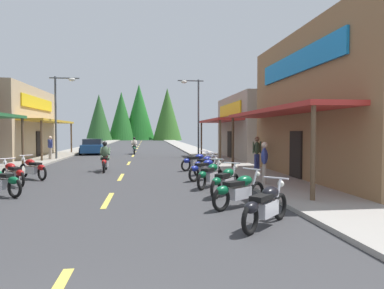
{
  "coord_description": "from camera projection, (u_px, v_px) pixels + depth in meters",
  "views": [
    {
      "loc": [
        1.18,
        -2.12,
        2.09
      ],
      "look_at": [
        4.87,
        25.97,
        1.0
      ],
      "focal_mm": 32.21,
      "sensor_mm": 36.0,
      "label": 1
    }
  ],
  "objects": [
    {
      "name": "ground",
      "position": [
        135.0,
        153.0,
        33.87
      ],
      "size": [
        9.84,
        94.27,
        0.1
      ],
      "primitive_type": "cube",
      "color": "#38383A"
    },
    {
      "name": "motorcycle_parked_right_3",
      "position": [
        210.0,
        174.0,
        12.79
      ],
      "size": [
        1.32,
        1.8,
        1.04
      ],
      "rotation": [
        0.0,
        0.0,
        0.95
      ],
      "color": "black",
      "rests_on": "ground"
    },
    {
      "name": "storefront_right_near",
      "position": [
        366.0,
        106.0,
        14.88
      ],
      "size": [
        8.08,
        10.67,
        6.35
      ],
      "color": "olive",
      "rests_on": "ground"
    },
    {
      "name": "storefront_right_far",
      "position": [
        277.0,
        127.0,
        26.63
      ],
      "size": [
        9.33,
        9.01,
        4.77
      ],
      "color": "gray",
      "rests_on": "ground"
    },
    {
      "name": "pedestrian_browsing",
      "position": [
        257.0,
        151.0,
        17.84
      ],
      "size": [
        0.53,
        0.38,
        1.8
      ],
      "rotation": [
        0.0,
        0.0,
        5.13
      ],
      "color": "#333F8C",
      "rests_on": "ground"
    },
    {
      "name": "streetlamp_left",
      "position": [
        60.0,
        106.0,
        24.75
      ],
      "size": [
        2.08,
        0.3,
        6.02
      ],
      "color": "#474C51",
      "rests_on": "ground"
    },
    {
      "name": "sidewalk_left",
      "position": [
        70.0,
        152.0,
        33.06
      ],
      "size": [
        2.54,
        94.27,
        0.12
      ],
      "primitive_type": "cube",
      "color": "gray",
      "rests_on": "ground"
    },
    {
      "name": "motorcycle_parked_right_6",
      "position": [
        196.0,
        161.0,
        18.39
      ],
      "size": [
        1.85,
        1.25,
        1.04
      ],
      "rotation": [
        0.0,
        0.0,
        0.58
      ],
      "color": "black",
      "rests_on": "ground"
    },
    {
      "name": "rider_cruising_lead",
      "position": [
        105.0,
        159.0,
        17.91
      ],
      "size": [
        0.6,
        2.14,
        1.57
      ],
      "rotation": [
        0.0,
        0.0,
        1.61
      ],
      "color": "black",
      "rests_on": "ground"
    },
    {
      "name": "pedestrian_strolling",
      "position": [
        264.0,
        161.0,
        12.95
      ],
      "size": [
        0.37,
        0.54,
        1.69
      ],
      "rotation": [
        0.0,
        0.0,
        2.77
      ],
      "color": "#B2A599",
      "rests_on": "ground"
    },
    {
      "name": "motorcycle_parked_left_4",
      "position": [
        33.0,
        168.0,
        15.0
      ],
      "size": [
        1.62,
        1.54,
        1.04
      ],
      "rotation": [
        0.0,
        0.0,
        2.38
      ],
      "color": "black",
      "rests_on": "ground"
    },
    {
      "name": "pedestrian_by_shop",
      "position": [
        50.0,
        146.0,
        24.32
      ],
      "size": [
        0.43,
        0.45,
        1.76
      ],
      "rotation": [
        0.0,
        0.0,
        3.88
      ],
      "color": "#B2A599",
      "rests_on": "ground"
    },
    {
      "name": "streetlamp_right",
      "position": [
        195.0,
        107.0,
        27.71
      ],
      "size": [
        2.08,
        0.3,
        6.25
      ],
      "color": "#474C51",
      "rests_on": "ground"
    },
    {
      "name": "sidewalk_right",
      "position": [
        197.0,
        151.0,
        34.67
      ],
      "size": [
        2.54,
        94.27,
        0.12
      ],
      "primitive_type": "cube",
      "color": "#9E9991",
      "rests_on": "ground"
    },
    {
      "name": "motorcycle_parked_right_1",
      "position": [
        239.0,
        190.0,
        9.41
      ],
      "size": [
        1.82,
        1.29,
        1.04
      ],
      "rotation": [
        0.0,
        0.0,
        0.6
      ],
      "color": "black",
      "rests_on": "ground"
    },
    {
      "name": "centerline_dashes",
      "position": [
        136.0,
        150.0,
        38.31
      ],
      "size": [
        0.16,
        71.64,
        0.01
      ],
      "color": "#E0C64C",
      "rests_on": "ground"
    },
    {
      "name": "motorcycle_parked_left_2",
      "position": [
        0.0,
        181.0,
        11.06
      ],
      "size": [
        1.83,
        1.28,
        1.04
      ],
      "rotation": [
        0.0,
        0.0,
        2.55
      ],
      "color": "black",
      "rests_on": "ground"
    },
    {
      "name": "motorcycle_parked_left_3",
      "position": [
        13.0,
        173.0,
        13.15
      ],
      "size": [
        1.46,
        1.69,
        1.04
      ],
      "rotation": [
        0.0,
        0.0,
        2.28
      ],
      "color": "black",
      "rests_on": "ground"
    },
    {
      "name": "motorcycle_parked_right_4",
      "position": [
        205.0,
        169.0,
        14.73
      ],
      "size": [
        1.66,
        1.51,
        1.04
      ],
      "rotation": [
        0.0,
        0.0,
        0.73
      ],
      "color": "black",
      "rests_on": "ground"
    },
    {
      "name": "rider_cruising_trailing",
      "position": [
        134.0,
        147.0,
        31.57
      ],
      "size": [
        0.6,
        2.14,
        1.57
      ],
      "rotation": [
        0.0,
        0.0,
        1.63
      ],
      "color": "black",
      "rests_on": "ground"
    },
    {
      "name": "motorcycle_parked_right_2",
      "position": [
        225.0,
        180.0,
        11.18
      ],
      "size": [
        1.38,
        1.76,
        1.04
      ],
      "rotation": [
        0.0,
        0.0,
        0.92
      ],
      "color": "black",
      "rests_on": "ground"
    },
    {
      "name": "motorcycle_parked_right_5",
      "position": [
        205.0,
        164.0,
        16.73
      ],
      "size": [
        1.43,
        1.73,
        1.04
      ],
      "rotation": [
        0.0,
        0.0,
        0.89
      ],
      "color": "black",
      "rests_on": "ground"
    },
    {
      "name": "motorcycle_parked_right_0",
      "position": [
        266.0,
        205.0,
        7.48
      ],
      "size": [
        1.57,
        1.59,
        1.04
      ],
      "rotation": [
        0.0,
        0.0,
        0.79
      ],
      "color": "black",
      "rests_on": "ground"
    },
    {
      "name": "treeline_backdrop",
      "position": [
        142.0,
        115.0,
        81.82
      ],
      "size": [
        21.81,
        12.87,
        13.72
      ],
      "color": "#1F6A23",
      "rests_on": "ground"
    },
    {
      "name": "parked_car_curbside",
      "position": [
        93.0,
        147.0,
        31.48
      ],
      "size": [
        2.25,
        4.39,
        1.4
      ],
      "rotation": [
        0.0,
        0.0,
        1.63
      ],
      "color": "#1E4C8C",
      "rests_on": "ground"
    }
  ]
}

